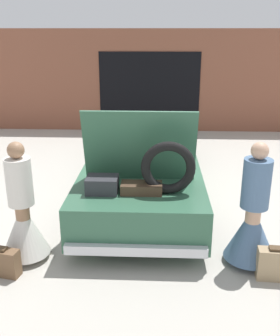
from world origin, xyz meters
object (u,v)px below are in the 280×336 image
(person_left, at_px, (23,219))
(person_right, at_px, (252,222))
(suitcase_beside_right_person, at_px, (273,264))
(suitcase_beside_left_person, at_px, (2,262))
(car, at_px, (144,160))

(person_left, height_order, person_right, person_right)
(person_right, height_order, suitcase_beside_right_person, person_right)
(suitcase_beside_left_person, bearing_deg, suitcase_beside_right_person, 1.22)
(suitcase_beside_right_person, bearing_deg, person_left, 173.96)
(car, distance_m, suitcase_beside_right_person, 3.12)
(car, xyz_separation_m, person_left, (-1.41, -2.34, -0.02))
(person_right, xyz_separation_m, suitcase_beside_right_person, (0.20, -0.34, -0.36))
(suitcase_beside_left_person, height_order, suitcase_beside_right_person, suitcase_beside_right_person)
(suitcase_beside_right_person, bearing_deg, suitcase_beside_left_person, -178.78)
(person_left, bearing_deg, car, 138.99)
(person_left, distance_m, suitcase_beside_left_person, 0.56)
(car, relative_size, person_left, 3.33)
(person_left, xyz_separation_m, suitcase_beside_left_person, (-0.16, -0.39, -0.38))
(suitcase_beside_left_person, bearing_deg, person_left, 66.89)
(car, xyz_separation_m, suitcase_beside_right_person, (1.60, -2.65, -0.37))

